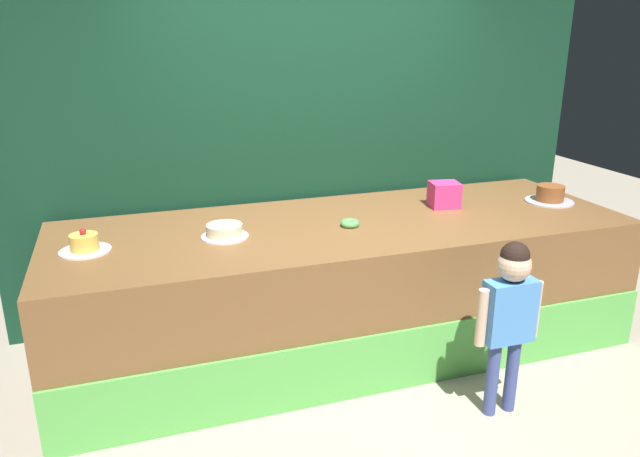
# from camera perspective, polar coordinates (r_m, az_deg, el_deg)

# --- Properties ---
(ground_plane) EXTENTS (12.00, 12.00, 0.00)m
(ground_plane) POSITION_cam_1_polar(r_m,az_deg,el_deg) (3.90, 5.80, -15.11)
(ground_plane) COLOR #ADA38E
(stage_platform) EXTENTS (3.86, 1.34, 0.91)m
(stage_platform) POSITION_cam_1_polar(r_m,az_deg,el_deg) (4.21, 2.32, -5.34)
(stage_platform) COLOR brown
(stage_platform) RESTS_ON ground_plane
(curtain_backdrop) EXTENTS (4.55, 0.08, 3.12)m
(curtain_backdrop) POSITION_cam_1_polar(r_m,az_deg,el_deg) (4.61, -0.97, 11.13)
(curtain_backdrop) COLOR #113823
(curtain_backdrop) RESTS_ON ground_plane
(child_figure) EXTENTS (0.41, 0.19, 1.06)m
(child_figure) POSITION_cam_1_polar(r_m,az_deg,el_deg) (3.53, 17.53, -6.98)
(child_figure) COLOR #3F4C8C
(child_figure) RESTS_ON ground_plane
(pink_box) EXTENTS (0.23, 0.21, 0.18)m
(pink_box) POSITION_cam_1_polar(r_m,az_deg,el_deg) (4.48, 11.69, 3.16)
(pink_box) COLOR #E8357F
(pink_box) RESTS_ON stage_platform
(donut) EXTENTS (0.12, 0.12, 0.04)m
(donut) POSITION_cam_1_polar(r_m,az_deg,el_deg) (3.97, 2.84, 0.49)
(donut) COLOR #59B259
(donut) RESTS_ON stage_platform
(cake_left) EXTENTS (0.30, 0.30, 0.14)m
(cake_left) POSITION_cam_1_polar(r_m,az_deg,el_deg) (3.77, -21.42, -1.39)
(cake_left) COLOR silver
(cake_left) RESTS_ON stage_platform
(cake_center) EXTENTS (0.30, 0.30, 0.08)m
(cake_center) POSITION_cam_1_polar(r_m,az_deg,el_deg) (3.80, -9.03, -0.27)
(cake_center) COLOR silver
(cake_center) RESTS_ON stage_platform
(cake_right) EXTENTS (0.35, 0.35, 0.13)m
(cake_right) POSITION_cam_1_polar(r_m,az_deg,el_deg) (4.84, 20.96, 3.00)
(cake_right) COLOR silver
(cake_right) RESTS_ON stage_platform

